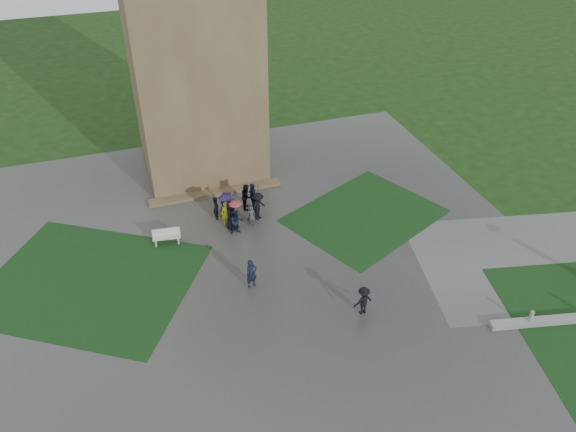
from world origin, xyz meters
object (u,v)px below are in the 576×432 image
object	(u,v)px
pedestrian_near	(363,300)
bench	(167,236)
pedestrian_mid	(252,274)
tower	(191,42)

from	to	relation	value
pedestrian_near	bench	bearing A→B (deg)	-56.19
pedestrian_mid	pedestrian_near	xyz separation A→B (m)	(4.83, -3.72, -0.05)
tower	bench	xyz separation A→B (m)	(-3.93, -8.85, -8.49)
bench	tower	bearing A→B (deg)	72.97
bench	pedestrian_mid	distance (m)	6.53
pedestrian_mid	bench	bearing A→B (deg)	110.05
bench	pedestrian_mid	world-z (taller)	pedestrian_mid
pedestrian_mid	pedestrian_near	bearing A→B (deg)	-53.07
tower	pedestrian_mid	xyz separation A→B (m)	(-0.14, -14.15, -8.11)
pedestrian_mid	pedestrian_near	size ratio (longest dim) A/B	1.07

